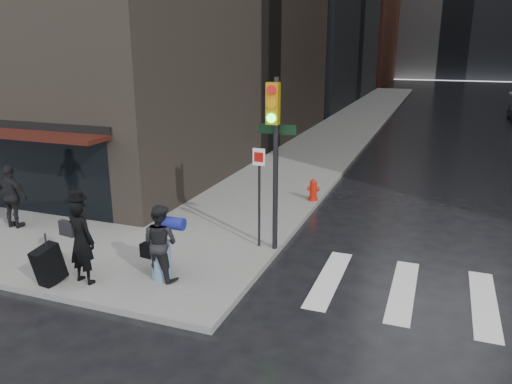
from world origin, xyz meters
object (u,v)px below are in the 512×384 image
man_greycoat (12,197)px  fire_hydrant (313,191)px  man_overcoat (74,245)px  man_jeans (160,242)px  traffic_light (273,142)px

man_greycoat → fire_hydrant: man_greycoat is taller
man_overcoat → man_jeans: size_ratio=1.22×
man_overcoat → fire_hydrant: size_ratio=2.90×
man_jeans → fire_hydrant: (1.67, 6.72, -0.53)m
man_overcoat → traffic_light: bearing=-127.6°
man_overcoat → man_jeans: (1.60, 0.80, -0.02)m
traffic_light → fire_hydrant: 4.98m
fire_hydrant → man_greycoat: bearing=-143.1°
man_overcoat → man_jeans: bearing=-144.5°
man_jeans → traffic_light: traffic_light is taller
man_jeans → traffic_light: bearing=-117.6°
man_greycoat → man_overcoat: bearing=150.0°
man_greycoat → fire_hydrant: 8.98m
man_overcoat → fire_hydrant: (3.27, 7.52, -0.55)m
fire_hydrant → man_overcoat: bearing=-113.5°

